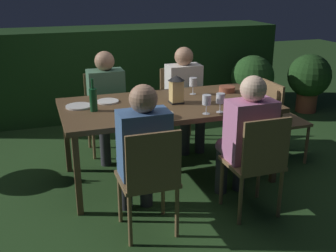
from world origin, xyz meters
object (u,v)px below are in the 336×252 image
Objects in this scene: green_bottle_on_table at (93,99)px; bowl_olives at (227,89)px; person_in_blue at (142,148)px; wine_glass_b at (207,101)px; person_in_green at (108,100)px; chair_side_left_b at (257,161)px; person_in_pink at (246,135)px; lantern_centerpiece at (176,88)px; wine_glass_c at (256,85)px; wine_glass_d at (193,83)px; chair_side_right_b at (179,102)px; chair_head_far at (280,117)px; potted_plant_corner at (309,78)px; bowl_bread at (251,105)px; wine_glass_a at (220,99)px; plate_b at (108,101)px; chair_side_left_a at (150,177)px; dining_table at (168,108)px; chair_side_right_a at (105,109)px; bowl_salad at (163,115)px; person_in_cream at (185,93)px; plate_a at (79,106)px; potted_plant_by_hedge at (252,80)px.

green_bottle_on_table is 1.43m from bowl_olives.
wine_glass_b is at bearing 23.77° from person_in_blue.
person_in_green is 1.84m from chair_side_left_b.
person_in_pink is 4.34× the size of lantern_centerpiece.
wine_glass_c is 1.00× the size of wine_glass_d.
chair_side_right_b is 5.15× the size of wine_glass_c.
chair_head_far is 1.20m from chair_side_left_b.
bowl_bread is at bearing -138.27° from potted_plant_corner.
person_in_green is 1.35× the size of potted_plant_corner.
plate_b is at bearing 144.38° from wine_glass_a.
dining_table is at bearing 63.65° from chair_side_left_a.
dining_table is 11.70× the size of wine_glass_d.
chair_head_far is at bearing 28.11° from chair_side_left_a.
chair_head_far is 5.15× the size of wine_glass_c.
person_in_green is at bearing -90.00° from chair_side_right_a.
dining_table is 0.74m from bowl_olives.
lantern_centerpiece is 0.36m from wine_glass_d.
wine_glass_b reaches higher than chair_side_left_a.
person_in_pink is 6.84× the size of bowl_salad.
person_in_blue is at bearing 167.61° from chair_side_left_b.
dining_table is at bearing -146.37° from wine_glass_d.
person_in_blue is 1.66m from person_in_cream.
dining_table is at bearing -122.33° from person_in_cream.
potted_plant_corner is at bearing 34.26° from person_in_blue.
green_bottle_on_table is at bearing 142.51° from chair_side_left_b.
wine_glass_b is at bearing -176.99° from wine_glass_a.
chair_head_far is at bearing -135.08° from potted_plant_corner.
wine_glass_a is 0.81× the size of plate_b.
green_bottle_on_table is (-0.25, 0.68, 0.23)m from person_in_blue.
person_in_cream is at bearing 101.98° from bowl_bread.
plate_b is (-0.87, -0.01, -0.11)m from wine_glass_d.
green_bottle_on_table is 1.59m from wine_glass_c.
plate_a is 0.83m from bowl_salad.
chair_side_right_a is at bearing 151.89° from chair_head_far.
chair_head_far is at bearing -41.59° from person_in_cream.
chair_side_right_a is 2.30m from potted_plant_by_hedge.
wine_glass_d reaches higher than chair_head_far.
green_bottle_on_table is (-0.77, -0.01, -0.04)m from lantern_centerpiece.
chair_head_far is 0.76× the size of person_in_pink.
chair_side_right_a is 0.74m from plate_b.
lantern_centerpiece is at bearing -111.99° from chair_side_right_b.
person_in_cream is 0.85m from lantern_centerpiece.
potted_plant_by_hedge reaches higher than bowl_bread.
bowl_olives is 2.29m from potted_plant_corner.
bowl_bread is at bearing -48.42° from chair_side_right_a.
chair_side_right_b is at bearing 81.29° from wine_glass_d.
chair_head_far is 5.15× the size of wine_glass_a.
chair_side_right_a reaches higher than dining_table.
chair_side_left_b is 1.05m from lantern_centerpiece.
wine_glass_c is (0.44, 0.84, 0.39)m from chair_side_left_b.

